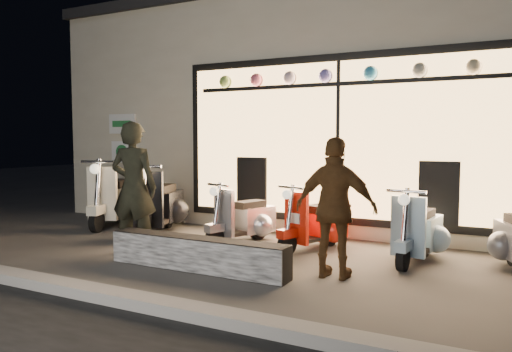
{
  "coord_description": "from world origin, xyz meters",
  "views": [
    {
      "loc": [
        3.25,
        -5.51,
        1.58
      ],
      "look_at": [
        0.06,
        0.6,
        1.05
      ],
      "focal_mm": 35.0,
      "sensor_mm": 36.0,
      "label": 1
    }
  ],
  "objects_px": {
    "scooter_red": "(319,223)",
    "woman": "(336,208)",
    "graffiti_barrier": "(197,254)",
    "scooter_silver": "(248,219)",
    "man": "(134,187)"
  },
  "relations": [
    {
      "from": "scooter_red",
      "to": "woman",
      "type": "xyz_separation_m",
      "value": [
        0.69,
        -1.36,
        0.44
      ]
    },
    {
      "from": "graffiti_barrier",
      "to": "scooter_silver",
      "type": "relative_size",
      "value": 1.91
    },
    {
      "from": "woman",
      "to": "graffiti_barrier",
      "type": "bearing_deg",
      "value": 14.32
    },
    {
      "from": "scooter_silver",
      "to": "man",
      "type": "relative_size",
      "value": 0.68
    },
    {
      "from": "scooter_silver",
      "to": "scooter_red",
      "type": "bearing_deg",
      "value": 23.2
    },
    {
      "from": "scooter_silver",
      "to": "woman",
      "type": "distance_m",
      "value": 2.26
    },
    {
      "from": "graffiti_barrier",
      "to": "woman",
      "type": "height_order",
      "value": "woman"
    },
    {
      "from": "scooter_red",
      "to": "man",
      "type": "xyz_separation_m",
      "value": [
        -2.18,
        -1.4,
        0.54
      ]
    },
    {
      "from": "scooter_silver",
      "to": "graffiti_barrier",
      "type": "bearing_deg",
      "value": -62.47
    },
    {
      "from": "scooter_red",
      "to": "man",
      "type": "relative_size",
      "value": 0.69
    },
    {
      "from": "graffiti_barrier",
      "to": "man",
      "type": "height_order",
      "value": "man"
    },
    {
      "from": "graffiti_barrier",
      "to": "scooter_red",
      "type": "height_order",
      "value": "scooter_red"
    },
    {
      "from": "scooter_silver",
      "to": "woman",
      "type": "bearing_deg",
      "value": -16.0
    },
    {
      "from": "scooter_red",
      "to": "scooter_silver",
      "type": "bearing_deg",
      "value": -155.11
    },
    {
      "from": "man",
      "to": "scooter_red",
      "type": "bearing_deg",
      "value": -160.35
    }
  ]
}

